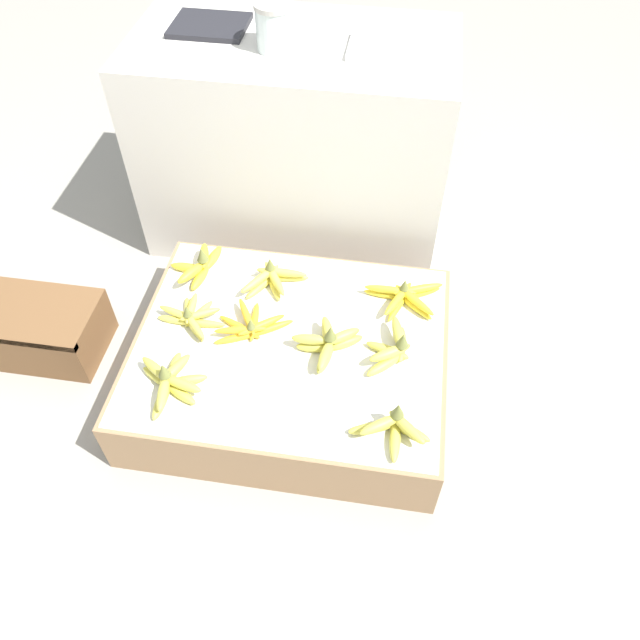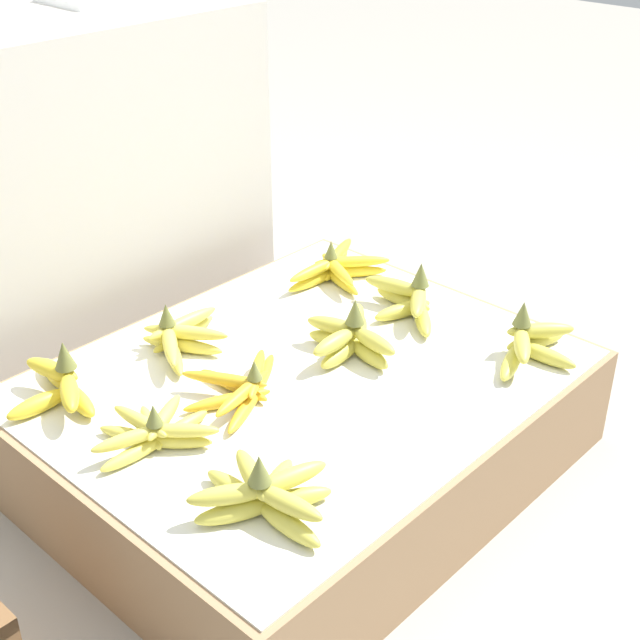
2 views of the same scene
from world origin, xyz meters
The scene contains 16 objects.
ground_plane centered at (0.00, 0.00, 0.00)m, with size 10.00×10.00×0.00m, color gray.
display_platform centered at (0.00, 0.00, 0.11)m, with size 0.96×0.78×0.21m.
back_vendor_table centered at (-0.12, 0.81, 0.38)m, with size 1.09×0.59×0.76m.
wooden_crate centered at (-0.86, 0.01, 0.10)m, with size 0.40×0.26×0.19m.
banana_bunch_front_left centered at (-0.31, -0.22, 0.24)m, with size 0.21×0.24×0.11m.
banana_bunch_front_right centered at (0.34, -0.28, 0.24)m, with size 0.23×0.15×0.11m.
banana_bunch_middle_left centered at (-0.32, 0.03, 0.24)m, with size 0.22×0.19×0.09m.
banana_bunch_middle_midleft centered at (-0.13, 0.02, 0.23)m, with size 0.24×0.19×0.08m.
banana_bunch_middle_midright centered at (0.12, -0.01, 0.25)m, with size 0.22×0.21×0.11m.
banana_bunch_middle_right centered at (0.32, 0.00, 0.24)m, with size 0.14×0.23×0.11m.
banana_bunch_back_left centered at (-0.35, 0.25, 0.25)m, with size 0.16×0.23×0.12m.
banana_bunch_back_midleft centered at (-0.10, 0.23, 0.24)m, with size 0.21×0.17×0.10m.
banana_bunch_back_right centered at (0.33, 0.22, 0.24)m, with size 0.26×0.19×0.09m.
glass_jar centered at (-0.17, 0.74, 0.83)m, with size 0.12×0.12×0.14m.
foam_tray_white centered at (0.21, 0.78, 0.77)m, with size 0.29×0.18×0.02m.
foam_tray_dark centered at (-0.41, 0.85, 0.77)m, with size 0.25×0.21×0.02m.
Camera 1 is at (0.28, -1.17, 1.70)m, focal length 35.00 mm.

